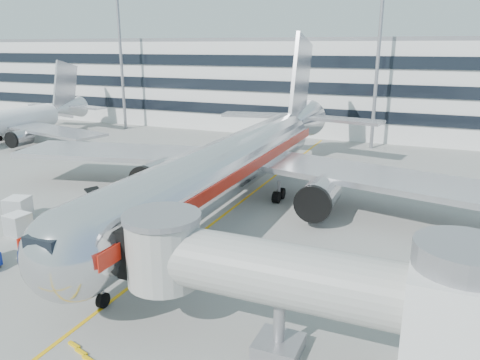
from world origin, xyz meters
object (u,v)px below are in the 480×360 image
at_px(main_jet, 239,160).
at_px(belt_loader, 103,212).
at_px(cargo_container_right, 83,209).
at_px(cargo_container_left, 18,224).
at_px(cargo_container_front, 18,208).
at_px(ramp_worker, 55,240).

height_order(main_jet, belt_loader, main_jet).
bearing_deg(cargo_container_right, main_jet, 37.98).
xyz_separation_m(belt_loader, cargo_container_left, (-3.99, -5.24, 0.15)).
distance_m(main_jet, cargo_container_left, 19.18).
relative_size(cargo_container_front, ramp_worker, 1.19).
distance_m(main_jet, cargo_container_front, 19.62).
height_order(main_jet, cargo_container_right, main_jet).
height_order(cargo_container_right, ramp_worker, ramp_worker).
bearing_deg(cargo_container_right, ramp_worker, -64.31).
xyz_separation_m(main_jet, cargo_container_right, (-11.02, -8.61, -3.49)).
bearing_deg(cargo_container_left, main_jet, 46.10).
bearing_deg(cargo_container_front, ramp_worker, -26.75).
bearing_deg(belt_loader, cargo_container_left, -127.28).
xyz_separation_m(cargo_container_left, ramp_worker, (5.16, -1.41, 0.06)).
relative_size(belt_loader, cargo_container_front, 2.41).
height_order(cargo_container_right, cargo_container_front, cargo_container_front).
xyz_separation_m(main_jet, cargo_container_front, (-15.91, -11.00, -3.28)).
relative_size(main_jet, ramp_worker, 27.88).
bearing_deg(belt_loader, cargo_container_right, -172.96).
bearing_deg(belt_loader, cargo_container_front, -158.83).
relative_size(belt_loader, cargo_container_left, 3.08).
height_order(belt_loader, cargo_container_right, belt_loader).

